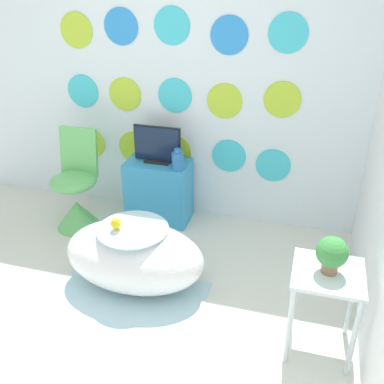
% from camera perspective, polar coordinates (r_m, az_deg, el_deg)
% --- Properties ---
extents(ground_plane, '(12.00, 12.00, 0.00)m').
position_cam_1_polar(ground_plane, '(2.97, -13.67, -20.04)').
color(ground_plane, silver).
extents(wall_back_dotted, '(4.21, 0.05, 2.60)m').
position_cam_1_polar(wall_back_dotted, '(3.90, -1.98, 14.73)').
color(wall_back_dotted, white).
rests_on(wall_back_dotted, ground_plane).
extents(rug, '(1.09, 0.71, 0.01)m').
position_cam_1_polar(rug, '(3.31, -8.28, -13.43)').
color(rug, silver).
rests_on(rug, ground_plane).
extents(bathtub, '(1.03, 0.62, 0.50)m').
position_cam_1_polar(bathtub, '(3.30, -7.31, -8.03)').
color(bathtub, white).
rests_on(bathtub, ground_plane).
extents(rubber_duck, '(0.07, 0.08, 0.09)m').
position_cam_1_polar(rubber_duck, '(3.14, -9.69, -3.93)').
color(rubber_duck, yellow).
rests_on(rubber_duck, bathtub).
extents(chair, '(0.41, 0.41, 0.88)m').
position_cam_1_polar(chair, '(4.09, -14.50, -0.70)').
color(chair, '#66C166').
rests_on(chair, ground_plane).
extents(tv_cabinet, '(0.56, 0.34, 0.57)m').
position_cam_1_polar(tv_cabinet, '(4.09, -4.23, 0.17)').
color(tv_cabinet, '#389ED6').
rests_on(tv_cabinet, ground_plane).
extents(tv, '(0.42, 0.12, 0.33)m').
position_cam_1_polar(tv, '(3.91, -4.44, 5.82)').
color(tv, black).
rests_on(tv, tv_cabinet).
extents(vase, '(0.10, 0.10, 0.19)m').
position_cam_1_polar(vase, '(3.78, -1.82, 4.03)').
color(vase, '#2D72B7').
rests_on(vase, tv_cabinet).
extents(side_table, '(0.40, 0.39, 0.58)m').
position_cam_1_polar(side_table, '(2.77, 16.63, -11.66)').
color(side_table, silver).
rests_on(side_table, ground_plane).
extents(potted_plant_left, '(0.18, 0.18, 0.23)m').
position_cam_1_polar(potted_plant_left, '(2.63, 17.35, -7.44)').
color(potted_plant_left, '#8C6B4C').
rests_on(potted_plant_left, side_table).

